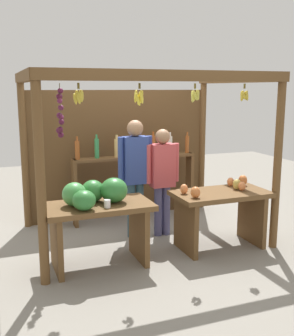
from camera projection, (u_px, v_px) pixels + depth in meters
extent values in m
plane|color=gray|center=(142.00, 236.00, 5.73)|extent=(12.00, 12.00, 0.00)
cylinder|color=brown|center=(40.00, 181.00, 4.13)|extent=(0.10, 0.10, 2.20)
cylinder|color=brown|center=(278.00, 163.00, 5.13)|extent=(0.10, 0.10, 2.20)
cylinder|color=brown|center=(24.00, 153.00, 5.92)|extent=(0.10, 0.10, 2.20)
cylinder|color=brown|center=(202.00, 143.00, 6.92)|extent=(0.10, 0.10, 2.20)
cube|color=brown|center=(173.00, 75.00, 4.43)|extent=(2.97, 0.12, 0.12)
cube|color=brown|center=(26.00, 77.00, 4.82)|extent=(0.12, 2.06, 0.12)
cube|color=brown|center=(237.00, 78.00, 5.83)|extent=(0.12, 2.06, 0.12)
cube|color=#52381E|center=(120.00, 154.00, 6.46)|extent=(2.87, 0.04, 1.98)
cylinder|color=brown|center=(140.00, 86.00, 4.38)|extent=(0.02, 0.02, 0.06)
ellipsoid|color=yellow|center=(141.00, 97.00, 4.41)|extent=(0.04, 0.09, 0.15)
ellipsoid|color=yellow|center=(139.00, 98.00, 4.43)|extent=(0.06, 0.04, 0.15)
ellipsoid|color=yellow|center=(136.00, 96.00, 4.41)|extent=(0.07, 0.08, 0.15)
ellipsoid|color=yellow|center=(138.00, 99.00, 4.39)|extent=(0.06, 0.08, 0.15)
ellipsoid|color=yellow|center=(142.00, 97.00, 4.38)|extent=(0.06, 0.04, 0.15)
cylinder|color=brown|center=(195.00, 86.00, 4.74)|extent=(0.02, 0.02, 0.06)
ellipsoid|color=#D1CC4C|center=(198.00, 95.00, 4.77)|extent=(0.04, 0.07, 0.13)
ellipsoid|color=#D1CC4C|center=(195.00, 97.00, 4.79)|extent=(0.07, 0.06, 0.14)
ellipsoid|color=#D1CC4C|center=(193.00, 97.00, 4.78)|extent=(0.06, 0.05, 0.13)
ellipsoid|color=#D1CC4C|center=(193.00, 96.00, 4.75)|extent=(0.04, 0.06, 0.13)
ellipsoid|color=#D1CC4C|center=(195.00, 95.00, 4.72)|extent=(0.08, 0.05, 0.14)
ellipsoid|color=#D1CC4C|center=(198.00, 95.00, 4.74)|extent=(0.07, 0.06, 0.14)
cylinder|color=brown|center=(78.00, 86.00, 4.19)|extent=(0.02, 0.02, 0.06)
ellipsoid|color=gold|center=(82.00, 96.00, 4.21)|extent=(0.04, 0.06, 0.13)
ellipsoid|color=gold|center=(80.00, 95.00, 4.22)|extent=(0.07, 0.06, 0.13)
ellipsoid|color=gold|center=(79.00, 96.00, 4.23)|extent=(0.08, 0.05, 0.13)
ellipsoid|color=gold|center=(76.00, 96.00, 4.22)|extent=(0.06, 0.05, 0.13)
ellipsoid|color=gold|center=(76.00, 96.00, 4.20)|extent=(0.04, 0.05, 0.13)
ellipsoid|color=gold|center=(75.00, 99.00, 4.18)|extent=(0.05, 0.08, 0.13)
ellipsoid|color=gold|center=(78.00, 98.00, 4.18)|extent=(0.07, 0.05, 0.13)
ellipsoid|color=gold|center=(80.00, 97.00, 4.19)|extent=(0.08, 0.05, 0.13)
ellipsoid|color=gold|center=(81.00, 95.00, 4.19)|extent=(0.07, 0.07, 0.13)
cylinder|color=brown|center=(245.00, 86.00, 4.94)|extent=(0.02, 0.02, 0.06)
ellipsoid|color=gold|center=(246.00, 95.00, 4.97)|extent=(0.04, 0.06, 0.12)
ellipsoid|color=gold|center=(244.00, 95.00, 4.98)|extent=(0.08, 0.06, 0.13)
ellipsoid|color=gold|center=(242.00, 96.00, 4.97)|extent=(0.06, 0.05, 0.13)
ellipsoid|color=gold|center=(242.00, 96.00, 4.95)|extent=(0.04, 0.05, 0.12)
ellipsoid|color=gold|center=(244.00, 95.00, 4.93)|extent=(0.07, 0.06, 0.13)
ellipsoid|color=gold|center=(247.00, 96.00, 4.93)|extent=(0.06, 0.05, 0.13)
cylinder|color=#4C422D|center=(60.00, 109.00, 4.38)|extent=(0.01, 0.01, 0.55)
sphere|color=#47142D|center=(60.00, 91.00, 4.36)|extent=(0.06, 0.06, 0.06)
sphere|color=#47142D|center=(59.00, 96.00, 4.38)|extent=(0.07, 0.07, 0.07)
sphere|color=#601E42|center=(60.00, 101.00, 4.37)|extent=(0.06, 0.06, 0.06)
sphere|color=#511938|center=(61.00, 108.00, 4.40)|extent=(0.06, 0.06, 0.06)
sphere|color=#601E42|center=(61.00, 117.00, 4.42)|extent=(0.06, 0.06, 0.06)
sphere|color=#511938|center=(60.00, 115.00, 4.41)|extent=(0.07, 0.07, 0.07)
sphere|color=#47142D|center=(61.00, 122.00, 4.39)|extent=(0.06, 0.06, 0.06)
sphere|color=#47142D|center=(59.00, 130.00, 4.44)|extent=(0.07, 0.07, 0.07)
sphere|color=#47142D|center=(60.00, 129.00, 4.40)|extent=(0.06, 0.06, 0.06)
sphere|color=#47142D|center=(61.00, 135.00, 4.45)|extent=(0.06, 0.06, 0.06)
cube|color=brown|center=(98.00, 207.00, 4.65)|extent=(1.21, 0.64, 0.06)
cube|color=brown|center=(56.00, 243.00, 4.55)|extent=(0.06, 0.58, 0.67)
cube|color=brown|center=(139.00, 232.00, 4.89)|extent=(0.06, 0.58, 0.67)
ellipsoid|color=#2D7533|center=(93.00, 191.00, 4.72)|extent=(0.36, 0.36, 0.25)
ellipsoid|color=#429347|center=(74.00, 194.00, 4.55)|extent=(0.31, 0.31, 0.26)
ellipsoid|color=#2D7533|center=(114.00, 190.00, 4.69)|extent=(0.38, 0.38, 0.29)
ellipsoid|color=#2D7533|center=(84.00, 200.00, 4.38)|extent=(0.30, 0.30, 0.22)
cylinder|color=white|center=(107.00, 204.00, 4.49)|extent=(0.07, 0.07, 0.09)
cube|color=brown|center=(221.00, 194.00, 5.20)|extent=(1.21, 0.64, 0.06)
cube|color=brown|center=(186.00, 226.00, 5.11)|extent=(0.06, 0.58, 0.67)
cube|color=brown|center=(252.00, 218.00, 5.44)|extent=(0.06, 0.58, 0.67)
ellipsoid|color=#E07F47|center=(242.00, 186.00, 5.23)|extent=(0.12, 0.12, 0.12)
ellipsoid|color=#E07F47|center=(184.00, 189.00, 5.08)|extent=(0.12, 0.12, 0.12)
ellipsoid|color=#B79E47|center=(237.00, 184.00, 5.29)|extent=(0.12, 0.12, 0.14)
ellipsoid|color=#CC7038|center=(195.00, 192.00, 4.89)|extent=(0.16, 0.16, 0.14)
ellipsoid|color=#E07F47|center=(231.00, 182.00, 5.48)|extent=(0.13, 0.13, 0.12)
ellipsoid|color=#CC7038|center=(243.00, 180.00, 5.51)|extent=(0.16, 0.16, 0.14)
cube|color=brown|center=(75.00, 193.00, 6.04)|extent=(0.05, 0.20, 1.00)
cube|color=brown|center=(190.00, 183.00, 6.69)|extent=(0.05, 0.20, 1.00)
cube|color=brown|center=(135.00, 157.00, 6.28)|extent=(1.87, 0.22, 0.04)
cylinder|color=#994C1E|center=(77.00, 150.00, 5.94)|extent=(0.07, 0.07, 0.27)
cylinder|color=#994C1E|center=(77.00, 139.00, 5.91)|extent=(0.03, 0.03, 0.06)
cylinder|color=#338C4C|center=(97.00, 148.00, 6.04)|extent=(0.07, 0.07, 0.29)
cylinder|color=#338C4C|center=(97.00, 136.00, 6.01)|extent=(0.03, 0.03, 0.06)
cylinder|color=#D8B266|center=(117.00, 148.00, 6.15)|extent=(0.08, 0.08, 0.27)
cylinder|color=#D8B266|center=(117.00, 137.00, 6.12)|extent=(0.04, 0.04, 0.06)
cylinder|color=#994C1E|center=(135.00, 148.00, 6.25)|extent=(0.06, 0.06, 0.23)
cylinder|color=#994C1E|center=(135.00, 139.00, 6.22)|extent=(0.03, 0.03, 0.06)
cylinder|color=#994C1E|center=(153.00, 145.00, 6.35)|extent=(0.07, 0.07, 0.30)
cylinder|color=#994C1E|center=(153.00, 133.00, 6.31)|extent=(0.03, 0.03, 0.06)
cylinder|color=silver|center=(170.00, 145.00, 6.45)|extent=(0.08, 0.08, 0.28)
cylinder|color=silver|center=(170.00, 134.00, 6.41)|extent=(0.03, 0.03, 0.06)
cylinder|color=#994C1E|center=(187.00, 144.00, 6.55)|extent=(0.06, 0.06, 0.27)
cylinder|color=#994C1E|center=(187.00, 134.00, 6.52)|extent=(0.03, 0.03, 0.06)
cylinder|color=#2E4D5C|center=(131.00, 210.00, 5.63)|extent=(0.11, 0.11, 0.75)
cylinder|color=#2E4D5C|center=(140.00, 209.00, 5.67)|extent=(0.11, 0.11, 0.75)
cube|color=#2D428C|center=(135.00, 160.00, 5.52)|extent=(0.32, 0.19, 0.63)
cylinder|color=#2D428C|center=(121.00, 159.00, 5.44)|extent=(0.08, 0.08, 0.57)
cylinder|color=#2D428C|center=(149.00, 157.00, 5.58)|extent=(0.08, 0.08, 0.57)
sphere|color=#997051|center=(135.00, 128.00, 5.44)|extent=(0.22, 0.22, 0.22)
cylinder|color=#4A4974|center=(158.00, 211.00, 5.69)|extent=(0.11, 0.11, 0.69)
cylinder|color=#4A4974|center=(166.00, 210.00, 5.73)|extent=(0.11, 0.11, 0.69)
cube|color=#BF474C|center=(162.00, 165.00, 5.59)|extent=(0.32, 0.19, 0.58)
cylinder|color=#BF474C|center=(149.00, 164.00, 5.52)|extent=(0.08, 0.08, 0.53)
cylinder|color=#BF474C|center=(176.00, 162.00, 5.66)|extent=(0.08, 0.08, 0.53)
sphere|color=#997051|center=(163.00, 137.00, 5.52)|extent=(0.20, 0.20, 0.20)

